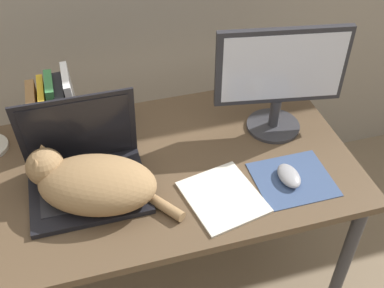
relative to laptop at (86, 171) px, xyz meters
name	(u,v)px	position (x,y,z in m)	size (l,w,h in m)	color
desk	(162,184)	(0.24, 0.02, -0.14)	(1.24, 0.70, 0.76)	brown
laptop	(86,171)	(0.00, 0.00, 0.00)	(0.35, 0.28, 0.29)	black
cat	(92,182)	(0.01, -0.07, 0.02)	(0.43, 0.32, 0.16)	#99754C
external_monitor	(280,77)	(0.66, 0.10, 0.16)	(0.42, 0.19, 0.38)	#333338
mousepad	(293,179)	(0.62, -0.16, -0.05)	(0.24, 0.21, 0.00)	#384C75
computer_mouse	(289,176)	(0.60, -0.15, -0.04)	(0.06, 0.11, 0.03)	#99999E
book_row	(55,110)	(-0.06, 0.27, 0.05)	(0.16, 0.16, 0.23)	olive
notepad	(223,197)	(0.38, -0.17, -0.05)	(0.25, 0.27, 0.01)	silver
webcam	(125,109)	(0.17, 0.29, -0.01)	(0.05, 0.05, 0.07)	#232328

